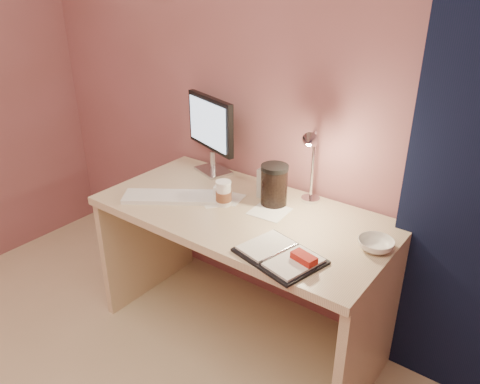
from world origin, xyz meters
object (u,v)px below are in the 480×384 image
Objects in this scene: desk_lamp at (297,158)px; desk at (252,245)px; coffee_cup at (224,194)px; product_box at (269,183)px; keyboard at (173,197)px; bowl at (376,245)px; lotion_bottle at (218,189)px; dark_jar at (274,187)px; monitor at (212,128)px; planner at (282,255)px.

desk is at bearing -164.83° from desk_lamp.
coffee_cup is 0.82× the size of product_box.
bowl reaches higher than keyboard.
lotion_bottle is 0.52× the size of dark_jar.
monitor reaches higher than desk_lamp.
bowl is 0.80m from lotion_bottle.
lotion_bottle is 0.25m from product_box.
dark_jar is (-0.55, 0.09, 0.07)m from bowl.
keyboard is at bearing -140.51° from lotion_bottle.
bowl is 0.37× the size of desk_lamp.
desk is 0.32m from product_box.
desk is 0.31m from coffee_cup.
desk_lamp is at bearing 127.66° from planner.
desk is 0.33m from lotion_bottle.
bowl is at bearing 0.99° from lotion_bottle.
product_box reaches higher than coffee_cup.
dark_jar reaches higher than planner.
desk_lamp is (0.28, 0.20, 0.19)m from coffee_cup.
keyboard is at bearing -170.94° from bowl.
planner is 0.60m from lotion_bottle.
lotion_bottle is (-0.18, -0.04, 0.27)m from desk.
coffee_cup is 0.74m from bowl.
desk_lamp reaches higher than keyboard.
desk_lamp is at bearing -5.08° from keyboard.
desk is 0.33m from dark_jar.
desk_lamp is at bearing 26.77° from dark_jar.
product_box is (-0.06, 0.05, -0.02)m from dark_jar.
dark_jar is (0.48, -0.13, -0.16)m from monitor.
desk_lamp is at bearing 35.33° from coffee_cup.
desk_lamp is at bearing 10.46° from monitor.
desk_lamp is (-0.19, 0.42, 0.23)m from planner.
product_box reaches higher than planner.
desk_lamp reaches higher than planner.
planner is at bearing -134.02° from bowl.
dark_jar is 0.46× the size of desk_lamp.
keyboard is 0.50m from dark_jar.
coffee_cup is at bearing -163.69° from desk_lamp.
keyboard is 0.48m from product_box.
bowl is (0.97, 0.16, 0.01)m from keyboard.
bowl is 0.98× the size of product_box.
bowl is (0.74, 0.06, -0.03)m from coffee_cup.
product_box is (0.12, 0.20, 0.02)m from coffee_cup.
monitor is 0.39m from lotion_bottle.
keyboard is 1.33× the size of planner.
product_box reaches higher than bowl.
dark_jar is 0.19m from desk_lamp.
keyboard is at bearing -157.58° from coffee_cup.
desk is 11.47× the size of coffee_cup.
planner is (0.76, -0.50, -0.24)m from monitor.
bowl is 0.63m from product_box.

